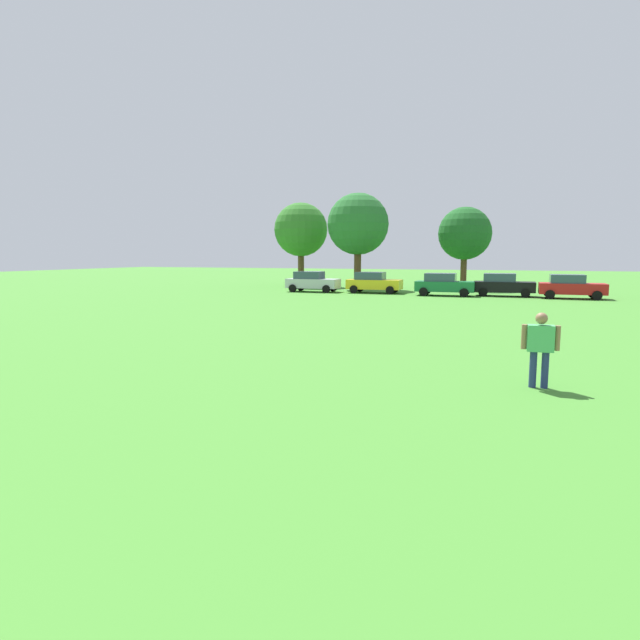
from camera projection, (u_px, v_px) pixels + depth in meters
The scene contains 10 objects.
ground_plane at pixel (391, 309), 29.30m from camera, with size 160.00×160.00×0.00m, color #42842D.
adult_bystander at pixel (540, 343), 11.96m from camera, with size 0.84×0.34×1.76m.
parked_car_silver_0 at pixel (312, 281), 43.07m from camera, with size 4.30×2.02×1.68m.
parked_car_yellow_1 at pixel (373, 282), 41.71m from camera, with size 4.30×2.02×1.68m.
parked_car_green_2 at pixel (444, 284), 39.03m from camera, with size 4.30×2.02×1.68m.
parked_car_black_3 at pixel (503, 285), 38.56m from camera, with size 4.30×2.02×1.68m.
parked_car_red_4 at pixel (571, 286), 36.41m from camera, with size 4.30×2.02×1.68m.
tree_far_left at pixel (301, 230), 50.49m from camera, with size 5.17×5.17×8.06m.
tree_center at pixel (358, 224), 46.13m from camera, with size 5.45×5.45×8.49m.
tree_far_right at pixel (465, 234), 46.01m from camera, with size 4.66×4.66×7.26m.
Camera 1 is at (6.04, 1.21, 3.07)m, focal length 29.22 mm.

